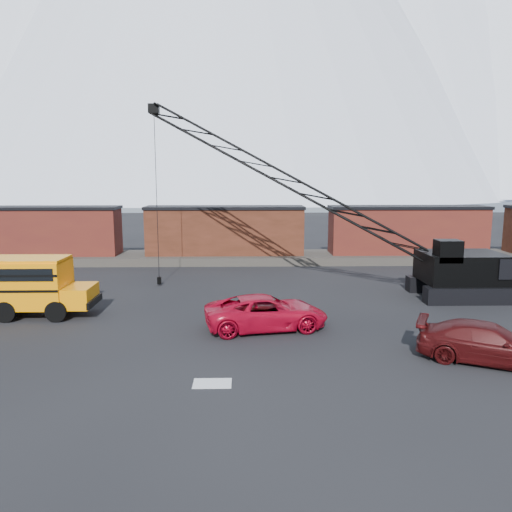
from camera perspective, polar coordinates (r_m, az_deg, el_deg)
The scene contains 10 objects.
ground at distance 22.58m, azimuth -5.65°, elevation -10.26°, with size 160.00×160.00×0.00m, color black.
mountain_ridge at distance 315.72m, azimuth -0.50°, elevation 24.85°, with size 800.00×340.00×240.00m.
gravel_berm at distance 43.85m, azimuth -3.52°, elevation -0.20°, with size 120.00×5.00×0.70m, color #443E37.
boxcar_west_near at distance 46.95m, azimuth -23.48°, elevation 2.65°, with size 13.70×3.10×4.17m.
boxcar_mid at distance 43.52m, azimuth -3.56°, elevation 2.94°, with size 13.70×3.10×4.17m.
boxcar_east_near at distance 45.78m, azimuth 16.91°, elevation 2.87°, with size 13.70×3.10×4.17m.
snow_patch at distance 18.83m, azimuth -5.02°, elevation -14.30°, with size 1.40×0.90×0.02m, color silver.
red_pickup at distance 24.72m, azimuth 1.19°, elevation -6.44°, with size 2.78×6.04×1.68m, color #B50823.
maroon_suv at distance 22.52m, azimuth 24.98°, elevation -9.01°, with size 2.24×5.51×1.60m, color #3D0A0C.
crawler_crane at distance 32.05m, azimuth 4.59°, elevation 8.07°, with size 22.52×6.34×12.30m.
Camera 1 is at (1.70, -21.23, 7.51)m, focal length 35.00 mm.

